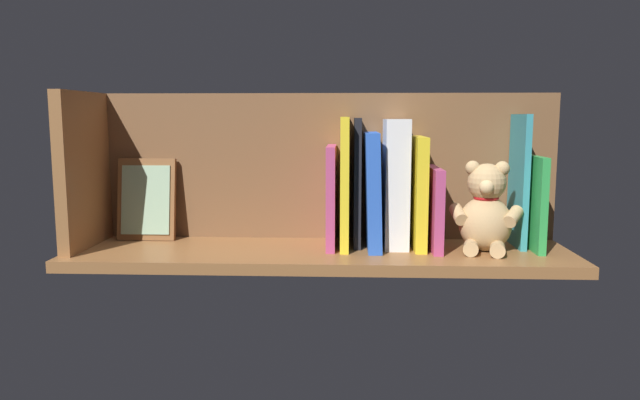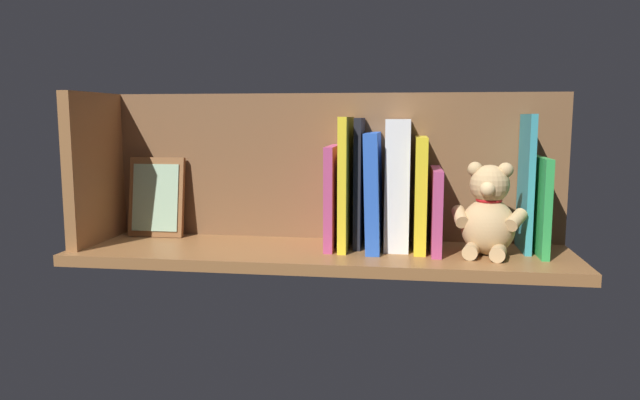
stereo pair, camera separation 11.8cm
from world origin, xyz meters
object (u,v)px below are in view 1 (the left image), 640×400
teddy_bear (486,212)px  picture_frame_leaning (147,200)px  dictionary_thick_white (396,183)px  book_0 (532,202)px

teddy_bear → picture_frame_leaning: bearing=6.4°
teddy_bear → dictionary_thick_white: 18.52cm
dictionary_thick_white → picture_frame_leaning: size_ratio=1.47×
teddy_bear → picture_frame_leaning: teddy_bear is taller
book_0 → picture_frame_leaning: (80.05, -5.11, -0.65)cm
teddy_bear → book_0: bearing=-148.5°
book_0 → picture_frame_leaning: book_0 is taller
book_0 → dictionary_thick_white: (27.22, -1.03, 3.58)cm
book_0 → dictionary_thick_white: 27.47cm
dictionary_thick_white → picture_frame_leaning: dictionary_thick_white is taller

